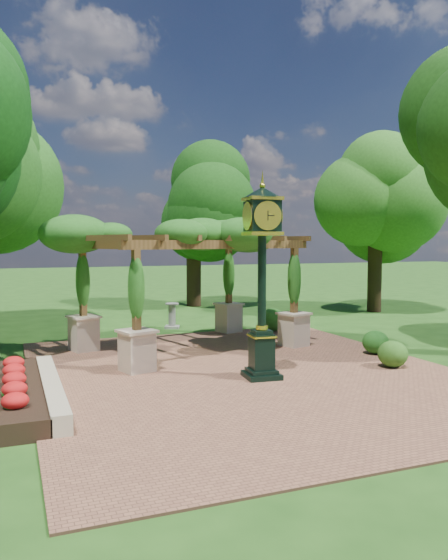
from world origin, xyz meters
name	(u,v)px	position (x,y,z in m)	size (l,w,h in m)	color
ground	(264,383)	(0.00, 0.00, 0.00)	(120.00, 120.00, 0.00)	#1E4714
brick_plaza	(246,373)	(0.00, 1.00, 0.02)	(10.00, 12.00, 0.04)	brown
border_wall	(51,389)	(-4.60, 0.50, 0.20)	(0.35, 5.00, 0.40)	#C6B793
flower_bed	(4,395)	(-5.50, 0.50, 0.18)	(1.50, 5.00, 0.36)	red
pedestal_clock	(262,264)	(0.10, 0.36, 2.71)	(0.98, 0.98, 4.53)	black
pergola	(191,241)	(-0.32, 4.39, 3.23)	(7.08, 5.46, 3.94)	beige
sundial	(172,317)	(0.27, 8.47, 0.41)	(0.68, 0.68, 0.94)	gray
shrub_front	(393,354)	(3.67, 0.12, 0.38)	(0.76, 0.76, 0.68)	#2A5919
shrub_mid	(375,342)	(4.30, 1.66, 0.37)	(0.74, 0.74, 0.67)	#1E5618
shrub_back	(273,320)	(3.35, 6.25, 0.45)	(0.91, 0.91, 0.82)	#28631C
tree_north	(193,200)	(3.27, 14.94, 5.28)	(4.08, 4.08, 7.71)	#372416
tree_east_far	(376,194)	(10.33, 9.76, 5.40)	(4.25, 4.25, 7.86)	#2F2112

